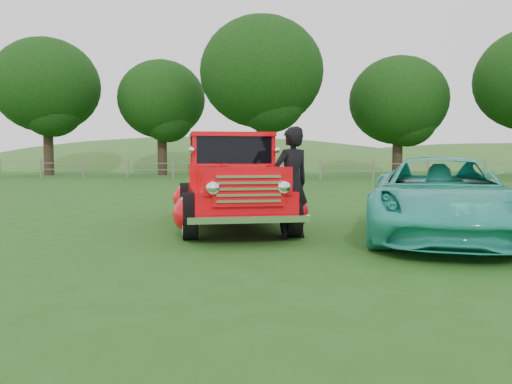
% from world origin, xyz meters
% --- Properties ---
extents(ground, '(140.00, 140.00, 0.00)m').
position_xyz_m(ground, '(0.00, 0.00, 0.00)').
color(ground, '#215015').
rests_on(ground, ground).
extents(distant_hills, '(116.00, 60.00, 18.00)m').
position_xyz_m(distant_hills, '(-4.08, 59.46, -4.55)').
color(distant_hills, '#2B5F23').
rests_on(distant_hills, ground).
extents(fence_line, '(48.00, 0.12, 1.20)m').
position_xyz_m(fence_line, '(0.00, 22.00, 0.60)').
color(fence_line, '#6A6459').
rests_on(fence_line, ground).
extents(tree_far_west, '(7.60, 7.60, 9.93)m').
position_xyz_m(tree_far_west, '(-20.00, 26.00, 6.49)').
color(tree_far_west, black).
rests_on(tree_far_west, ground).
extents(tree_mid_west, '(6.40, 6.40, 8.46)m').
position_xyz_m(tree_mid_west, '(-12.00, 28.00, 5.55)').
color(tree_mid_west, black).
rests_on(tree_mid_west, ground).
extents(tree_near_west, '(8.00, 8.00, 10.42)m').
position_xyz_m(tree_near_west, '(-4.00, 25.00, 6.80)').
color(tree_near_west, black).
rests_on(tree_near_west, ground).
extents(tree_near_east, '(6.80, 6.80, 8.33)m').
position_xyz_m(tree_near_east, '(5.00, 29.00, 5.25)').
color(tree_near_east, black).
rests_on(tree_near_east, ground).
extents(red_pickup, '(3.39, 5.28, 1.78)m').
position_xyz_m(red_pickup, '(-0.70, 2.04, 0.80)').
color(red_pickup, black).
rests_on(red_pickup, ground).
extents(teal_sedan, '(2.63, 4.95, 1.33)m').
position_xyz_m(teal_sedan, '(3.01, 1.22, 0.66)').
color(teal_sedan, '#2CB39D').
rests_on(teal_sedan, ground).
extents(man, '(0.78, 0.77, 1.82)m').
position_xyz_m(man, '(0.62, 0.74, 0.91)').
color(man, black).
rests_on(man, ground).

